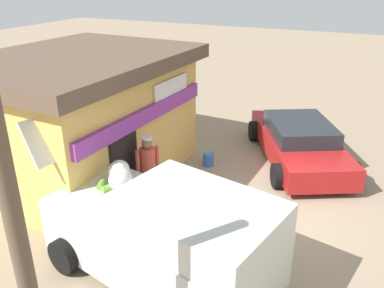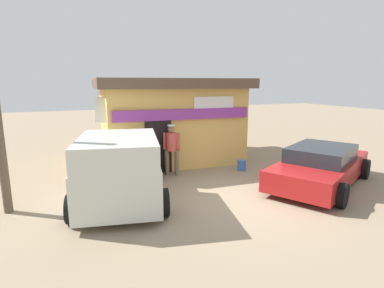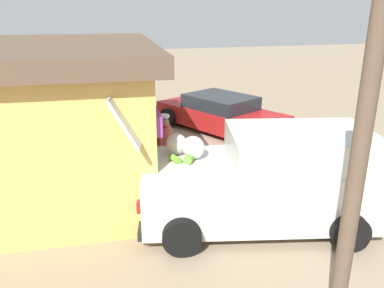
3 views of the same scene
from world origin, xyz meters
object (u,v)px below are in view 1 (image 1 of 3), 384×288
(delivery_van, at_px, (165,234))
(vendor_standing, at_px, (148,167))
(paint_bucket, at_px, (208,159))
(customer_bending, at_px, (92,199))
(parked_sedan, at_px, (299,142))
(storefront_bar, at_px, (83,116))
(unloaded_banana_pile, at_px, (68,212))

(delivery_van, height_order, vendor_standing, delivery_van)
(vendor_standing, bearing_deg, paint_bucket, -10.37)
(delivery_van, distance_m, paint_bucket, 4.57)
(delivery_van, xyz_separation_m, customer_bending, (0.47, 1.92, -0.05))
(parked_sedan, distance_m, paint_bucket, 2.63)
(vendor_standing, bearing_deg, storefront_bar, 73.52)
(parked_sedan, distance_m, unloaded_banana_pile, 6.49)
(parked_sedan, bearing_deg, unloaded_banana_pile, 143.24)
(vendor_standing, relative_size, customer_bending, 1.23)
(delivery_van, distance_m, parked_sedan, 5.92)
(delivery_van, relative_size, parked_sedan, 1.02)
(storefront_bar, relative_size, unloaded_banana_pile, 6.11)
(parked_sedan, bearing_deg, vendor_standing, 145.67)
(customer_bending, relative_size, paint_bucket, 3.78)
(vendor_standing, bearing_deg, delivery_van, -142.34)
(paint_bucket, bearing_deg, storefront_bar, 123.30)
(delivery_van, bearing_deg, vendor_standing, 37.66)
(parked_sedan, height_order, unloaded_banana_pile, parked_sedan)
(customer_bending, height_order, paint_bucket, customer_bending)
(paint_bucket, bearing_deg, parked_sedan, -57.29)
(delivery_van, xyz_separation_m, vendor_standing, (1.94, 1.50, 0.08))
(customer_bending, bearing_deg, delivery_van, -103.86)
(delivery_van, bearing_deg, customer_bending, 76.14)
(storefront_bar, xyz_separation_m, vendor_standing, (-0.67, -2.27, -0.66))
(paint_bucket, bearing_deg, vendor_standing, 169.63)
(storefront_bar, relative_size, vendor_standing, 3.40)
(delivery_van, distance_m, vendor_standing, 2.45)
(storefront_bar, bearing_deg, paint_bucket, -56.70)
(delivery_van, distance_m, customer_bending, 1.98)
(parked_sedan, height_order, vendor_standing, vendor_standing)
(delivery_van, height_order, customer_bending, delivery_van)
(storefront_bar, height_order, vendor_standing, storefront_bar)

